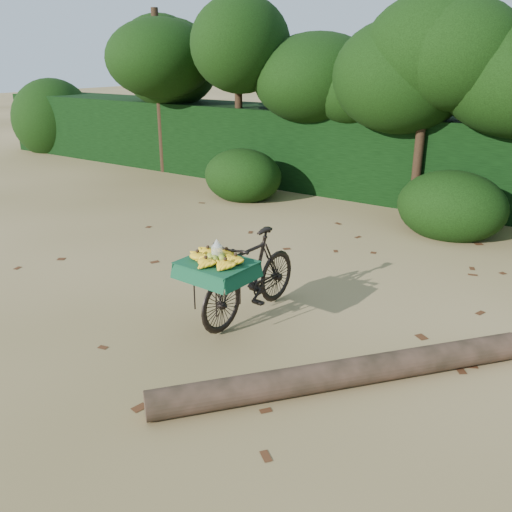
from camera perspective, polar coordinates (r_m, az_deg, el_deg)
The scene contains 7 objects.
ground at distance 7.13m, azimuth -2.03°, elevation -4.40°, with size 80.00×80.00×0.00m, color tan.
vendor_bicycle at distance 6.43m, azimuth -0.73°, elevation -1.99°, with size 0.79×1.82×1.06m.
fallen_log at distance 5.37m, azimuth 9.48°, elevation -12.05°, with size 0.27×0.27×3.81m, color brown.
hedge_backdrop at distance 12.30m, azimuth 15.88°, elevation 9.87°, with size 26.00×1.80×1.80m, color black.
tree_row at distance 11.65m, azimuth 11.94°, elevation 15.12°, with size 14.50×2.00×4.00m, color black, non-canonical shape.
bush_clumps at distance 10.39m, azimuth 14.54°, elevation 5.60°, with size 8.80×1.70×0.90m, color black, non-canonical shape.
leaf_litter at distance 7.62m, azimuth 0.88°, elevation -2.68°, with size 7.00×7.30×0.01m, color #462512, non-canonical shape.
Camera 1 is at (3.87, -5.19, 3.00)m, focal length 38.00 mm.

